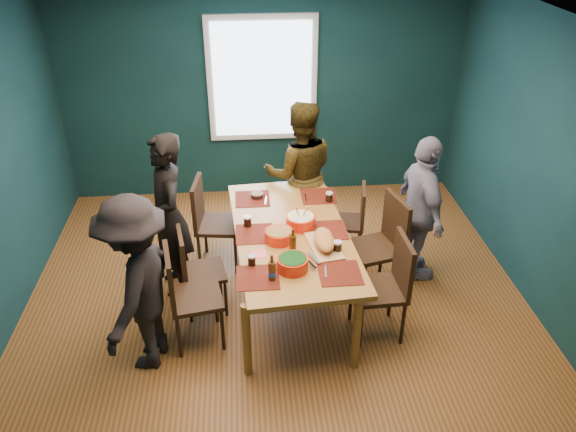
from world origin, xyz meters
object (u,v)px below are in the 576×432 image
chair_left_mid (194,266)px  person_back (300,174)px  chair_left_near (184,291)px  dining_table (291,239)px  bowl_salad (279,235)px  chair_left_far (209,217)px  chair_right_near (390,280)px  bowl_dumpling (301,221)px  person_right (421,210)px  bowl_herbs (293,263)px  chair_right_far (354,216)px  person_near_left (138,285)px  cutting_board (324,241)px  chair_right_mid (384,238)px  person_far_left (169,216)px

chair_left_mid → person_back: bearing=36.9°
chair_left_near → person_back: (1.18, 1.66, 0.26)m
dining_table → bowl_salad: (-0.13, -0.13, 0.13)m
chair_left_far → chair_right_near: size_ratio=1.00×
chair_left_far → bowl_dumpling: 1.13m
chair_left_far → person_right: 2.20m
chair_left_mid → bowl_herbs: bearing=-40.3°
chair_right_far → bowl_dumpling: bowl_dumpling is taller
chair_left_mid → bowl_dumpling: 1.10m
person_near_left → bowl_salad: size_ratio=6.14×
person_right → cutting_board: bearing=112.7°
chair_left_near → chair_right_far: 2.15m
bowl_salad → bowl_dumpling: size_ratio=0.92×
chair_left_far → bowl_dumpling: bearing=-27.2°
person_back → cutting_board: 1.42m
chair_right_mid → person_right: size_ratio=0.65×
chair_right_far → person_back: (-0.55, 0.40, 0.35)m
chair_right_far → person_near_left: 2.55m
chair_left_mid → person_right: (2.27, 0.39, 0.27)m
chair_right_mid → chair_right_near: bearing=-113.7°
chair_right_far → bowl_dumpling: bearing=-124.2°
person_far_left → bowl_dumpling: 1.28m
cutting_board → person_far_left: bearing=148.5°
dining_table → chair_right_near: 1.00m
chair_right_near → person_near_left: bearing=-178.0°
chair_left_near → person_right: 2.48m
chair_right_near → person_back: 1.81m
person_near_left → bowl_dumpling: bearing=134.8°
chair_left_far → bowl_salad: (0.68, -0.85, 0.27)m
dining_table → person_back: (0.20, 1.15, 0.12)m
bowl_herbs → chair_right_mid: bearing=35.5°
person_right → chair_right_mid: bearing=110.0°
chair_right_near → bowl_dumpling: (-0.73, 0.63, 0.28)m
dining_table → cutting_board: (0.27, -0.27, 0.14)m
chair_left_far → person_back: (1.01, 0.43, 0.25)m
chair_left_mid → bowl_herbs: size_ratio=3.28×
chair_left_mid → bowl_salad: bowl_salad is taller
dining_table → person_far_left: (-1.17, 0.31, 0.12)m
chair_right_near → bowl_salad: size_ratio=3.82×
chair_left_far → bowl_herbs: 1.54m
person_far_left → cutting_board: 1.55m
chair_left_mid → bowl_herbs: 1.08m
bowl_dumpling → bowl_herbs: size_ratio=1.05×
person_far_left → chair_right_near: bearing=50.8°
chair_left_near → bowl_salad: bearing=14.3°
chair_right_far → bowl_salad: 1.30m
person_back → bowl_herbs: person_back is taller
chair_right_mid → bowl_dumpling: bearing=166.9°
dining_table → chair_left_mid: size_ratio=2.44×
person_back → person_near_left: bearing=51.0°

